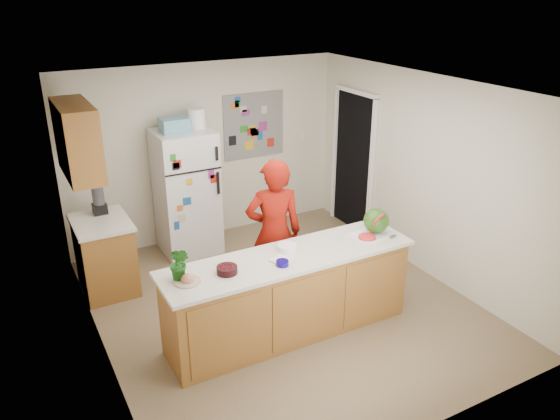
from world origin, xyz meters
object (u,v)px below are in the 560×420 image
watermelon (376,221)px  cherry_bowl (227,270)px  refrigerator (187,192)px  person (274,234)px

watermelon → cherry_bowl: 1.79m
refrigerator → watermelon: refrigerator is taller
refrigerator → person: size_ratio=0.97×
person → watermelon: size_ratio=6.33×
person → cherry_bowl: size_ratio=8.76×
refrigerator → cherry_bowl: size_ratio=8.52×
person → refrigerator: bearing=-59.4°
refrigerator → cherry_bowl: refrigerator is taller
refrigerator → watermelon: bearing=-60.4°
person → cherry_bowl: (-0.85, -0.65, 0.08)m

